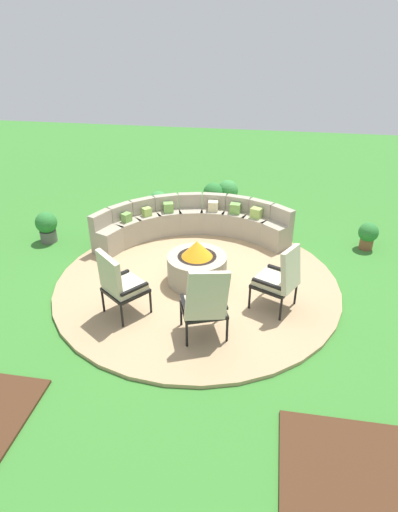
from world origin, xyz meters
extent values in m
plane|color=#387A2D|center=(0.00, 0.00, 0.00)|extent=(24.00, 24.00, 0.00)
cylinder|color=tan|center=(0.00, 0.00, 0.03)|extent=(4.86, 4.86, 0.06)
cube|color=#472B19|center=(2.19, -3.36, 0.02)|extent=(1.51, 1.54, 0.04)
cylinder|color=#9E937F|center=(0.00, 0.00, 0.31)|extent=(1.02, 1.02, 0.50)
cylinder|color=black|center=(0.00, 0.00, 0.53)|extent=(0.66, 0.66, 0.06)
cone|color=orange|center=(0.00, 0.00, 0.70)|extent=(0.53, 0.53, 0.28)
cube|color=#9E937F|center=(1.31, 1.55, 0.31)|extent=(0.66, 0.66, 0.50)
cube|color=#9E937F|center=(1.41, 1.66, 0.70)|extent=(0.48, 0.44, 0.29)
cube|color=#9E937F|center=(0.92, 1.82, 0.31)|extent=(0.64, 0.62, 0.50)
cube|color=#9E937F|center=(0.98, 1.94, 0.70)|extent=(0.51, 0.36, 0.29)
cube|color=#9E937F|center=(0.47, 1.98, 0.31)|extent=(0.58, 0.55, 0.50)
cube|color=#9E937F|center=(0.50, 2.12, 0.70)|extent=(0.51, 0.27, 0.29)
cube|color=#9E937F|center=(-0.01, 2.03, 0.31)|extent=(0.49, 0.45, 0.50)
cube|color=#9E937F|center=(-0.01, 2.18, 0.70)|extent=(0.49, 0.16, 0.29)
cube|color=#9E937F|center=(-0.48, 1.98, 0.31)|extent=(0.58, 0.55, 0.50)
cube|color=#9E937F|center=(-0.51, 2.12, 0.70)|extent=(0.51, 0.27, 0.29)
cube|color=#9E937F|center=(-0.93, 1.81, 0.31)|extent=(0.64, 0.62, 0.50)
cube|color=#9E937F|center=(-0.99, 1.94, 0.70)|extent=(0.51, 0.36, 0.29)
cube|color=#9E937F|center=(-1.32, 1.54, 0.31)|extent=(0.66, 0.66, 0.50)
cube|color=#9E937F|center=(-1.42, 1.65, 0.70)|extent=(0.47, 0.44, 0.29)
cube|color=#9E937F|center=(-1.65, 1.19, 0.31)|extent=(0.65, 0.66, 0.50)
cube|color=#9E937F|center=(-1.76, 1.28, 0.70)|extent=(0.42, 0.49, 0.29)
cube|color=#9E937F|center=(-1.88, 0.78, 0.31)|extent=(0.60, 0.62, 0.50)
cube|color=#9E937F|center=(-2.01, 0.83, 0.70)|extent=(0.33, 0.51, 0.29)
cube|color=#93B756|center=(0.89, 1.77, 0.66)|extent=(0.25, 0.24, 0.20)
cube|color=#93B756|center=(-1.29, 1.51, 0.64)|extent=(0.22, 0.22, 0.17)
cube|color=#70A34C|center=(-0.90, 1.76, 0.65)|extent=(0.24, 0.22, 0.20)
cube|color=#70A34C|center=(-1.61, 1.16, 0.64)|extent=(0.21, 0.22, 0.17)
cube|color=beige|center=(-0.01, 1.98, 0.66)|extent=(0.22, 0.19, 0.20)
cube|color=#70A34C|center=(0.46, 1.93, 0.66)|extent=(0.22, 0.19, 0.21)
cylinder|color=black|center=(-0.96, -0.69, 0.25)|extent=(0.04, 0.04, 0.38)
cylinder|color=black|center=(-0.55, -1.01, 0.25)|extent=(0.04, 0.04, 0.38)
cylinder|color=black|center=(-1.28, -1.10, 0.25)|extent=(0.04, 0.04, 0.38)
cylinder|color=black|center=(-0.87, -1.42, 0.25)|extent=(0.04, 0.04, 0.38)
cube|color=black|center=(-0.91, -1.05, 0.47)|extent=(0.78, 0.78, 0.05)
cube|color=beige|center=(-0.91, -1.05, 0.54)|extent=(0.72, 0.72, 0.09)
cube|color=beige|center=(-1.06, -1.24, 0.82)|extent=(0.47, 0.46, 0.72)
cube|color=black|center=(-1.11, -0.90, 0.60)|extent=(0.33, 0.40, 0.04)
cube|color=black|center=(-0.72, -1.21, 0.60)|extent=(0.33, 0.40, 0.04)
cylinder|color=black|center=(-0.02, -1.23, 0.25)|extent=(0.04, 0.04, 0.38)
cylinder|color=black|center=(0.51, -1.03, 0.25)|extent=(0.04, 0.04, 0.38)
cylinder|color=black|center=(0.15, -1.68, 0.25)|extent=(0.04, 0.04, 0.38)
cylinder|color=black|center=(0.68, -1.48, 0.25)|extent=(0.04, 0.04, 0.38)
cube|color=black|center=(0.33, -1.36, 0.47)|extent=(0.75, 0.70, 0.05)
cube|color=beige|center=(0.33, -1.36, 0.54)|extent=(0.69, 0.65, 0.09)
cube|color=beige|center=(0.41, -1.56, 0.85)|extent=(0.61, 0.33, 0.77)
cube|color=black|center=(0.07, -1.45, 0.60)|extent=(0.21, 0.43, 0.04)
cube|color=black|center=(0.59, -1.26, 0.60)|extent=(0.21, 0.43, 0.04)
cylinder|color=black|center=(0.94, -0.64, 0.25)|extent=(0.04, 0.04, 0.38)
cylinder|color=black|center=(1.17, -0.16, 0.25)|extent=(0.04, 0.04, 0.38)
cylinder|color=black|center=(1.42, -0.87, 0.25)|extent=(0.04, 0.04, 0.38)
cylinder|color=black|center=(1.65, -0.40, 0.25)|extent=(0.04, 0.04, 0.38)
cube|color=black|center=(1.30, -0.52, 0.47)|extent=(0.76, 0.75, 0.05)
cube|color=beige|center=(1.30, -0.52, 0.54)|extent=(0.70, 0.69, 0.09)
cube|color=beige|center=(1.52, -0.62, 0.81)|extent=(0.37, 0.59, 0.69)
cube|color=black|center=(1.19, -0.74, 0.60)|extent=(0.46, 0.26, 0.04)
cube|color=black|center=(1.41, -0.29, 0.60)|extent=(0.46, 0.26, 0.04)
cylinder|color=#605B56|center=(-0.19, 3.29, 0.12)|extent=(0.37, 0.37, 0.25)
sphere|color=#2D7A33|center=(-0.19, 3.29, 0.45)|extent=(0.46, 0.46, 0.46)
cylinder|color=#605B56|center=(-3.31, 1.11, 0.12)|extent=(0.33, 0.33, 0.24)
sphere|color=#2D7A33|center=(-3.31, 1.11, 0.42)|extent=(0.44, 0.44, 0.44)
sphere|color=#E55638|center=(-3.26, 1.11, 0.51)|extent=(0.15, 0.15, 0.15)
cylinder|color=#A89E8E|center=(-1.32, 2.53, 0.14)|extent=(0.36, 0.36, 0.27)
sphere|color=#3D8E42|center=(-1.32, 2.53, 0.47)|extent=(0.44, 0.44, 0.44)
cylinder|color=brown|center=(3.11, 1.88, 0.11)|extent=(0.26, 0.26, 0.21)
sphere|color=#2D7A33|center=(3.11, 1.88, 0.36)|extent=(0.39, 0.39, 0.39)
cylinder|color=brown|center=(0.13, 3.58, 0.11)|extent=(0.36, 0.36, 0.23)
sphere|color=#3D8E42|center=(0.13, 3.58, 0.42)|extent=(0.50, 0.50, 0.50)
camera|label=1|loc=(1.09, -6.22, 4.07)|focal=30.17mm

